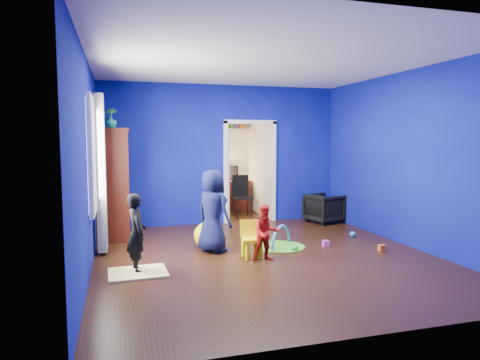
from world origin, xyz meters
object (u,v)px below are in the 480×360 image
object	(u,v)px
tv_armoire	(113,183)
kid_chair	(252,241)
crt_tv	(115,181)
hopper_ball	(207,235)
play_mat	(281,247)
study_desk	(232,195)
armchair	(324,208)
child_black	(137,233)
vase	(111,122)
toddler_red	(266,233)
folding_chair	(242,197)
child_navy	(213,211)

from	to	relation	value
tv_armoire	kid_chair	xyz separation A→B (m)	(2.00, -2.01, -0.73)
crt_tv	hopper_ball	world-z (taller)	crt_tv
tv_armoire	kid_chair	bearing A→B (deg)	-45.08
kid_chair	play_mat	xyz separation A→B (m)	(0.64, 0.45, -0.24)
study_desk	hopper_ball	bearing A→B (deg)	-111.03
play_mat	study_desk	xyz separation A→B (m)	(0.17, 3.81, 0.36)
armchair	kid_chair	xyz separation A→B (m)	(-2.32, -2.19, -0.06)
armchair	child_black	distance (m)	4.69
vase	study_desk	bearing A→B (deg)	42.13
toddler_red	hopper_ball	bearing A→B (deg)	129.47
vase	tv_armoire	distance (m)	1.12
toddler_red	crt_tv	distance (m)	3.11
hopper_ball	kid_chair	world-z (taller)	kid_chair
kid_chair	folding_chair	xyz separation A→B (m)	(0.82, 3.29, 0.21)
armchair	study_desk	size ratio (longest dim) A/B	0.77
tv_armoire	toddler_red	bearing A→B (deg)	-45.73
child_navy	study_desk	size ratio (longest dim) A/B	1.48
crt_tv	study_desk	bearing A→B (deg)	38.99
vase	play_mat	world-z (taller)	vase
folding_chair	crt_tv	bearing A→B (deg)	-155.12
crt_tv	kid_chair	xyz separation A→B (m)	(1.96, -2.01, -0.77)
tv_armoire	folding_chair	size ratio (longest dim) A/B	2.13
child_black	study_desk	size ratio (longest dim) A/B	1.20
child_black	folding_chair	xyz separation A→B (m)	(2.50, 3.53, -0.07)
crt_tv	play_mat	world-z (taller)	crt_tv
hopper_ball	study_desk	world-z (taller)	study_desk
kid_chair	folding_chair	size ratio (longest dim) A/B	0.54
child_black	play_mat	xyz separation A→B (m)	(2.33, 0.69, -0.52)
hopper_ball	folding_chair	xyz separation A→B (m)	(1.35, 2.55, 0.25)
child_navy	crt_tv	size ratio (longest dim) A/B	1.86
kid_chair	play_mat	distance (m)	0.82
play_mat	armchair	bearing A→B (deg)	46.23
hopper_ball	play_mat	size ratio (longest dim) A/B	0.54
kid_chair	toddler_red	bearing A→B (deg)	-45.13
child_navy	folding_chair	xyz separation A→B (m)	(1.30, 2.80, -0.19)
armchair	crt_tv	bearing A→B (deg)	75.30
child_navy	vase	world-z (taller)	vase
vase	crt_tv	xyz separation A→B (m)	(0.04, 0.30, -1.04)
vase	kid_chair	distance (m)	3.19
hopper_ball	armchair	bearing A→B (deg)	27.03
kid_chair	study_desk	bearing A→B (deg)	87.13
toddler_red	folding_chair	world-z (taller)	folding_chair
toddler_red	folding_chair	xyz separation A→B (m)	(0.67, 3.49, 0.05)
armchair	play_mat	xyz separation A→B (m)	(-1.67, -1.75, -0.30)
toddler_red	crt_tv	bearing A→B (deg)	137.09
child_navy	armchair	bearing A→B (deg)	-92.79
child_black	kid_chair	xyz separation A→B (m)	(1.68, 0.24, -0.28)
child_black	study_desk	xyz separation A→B (m)	(2.50, 4.49, -0.15)
tv_armoire	play_mat	world-z (taller)	tv_armoire
armchair	study_desk	world-z (taller)	study_desk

